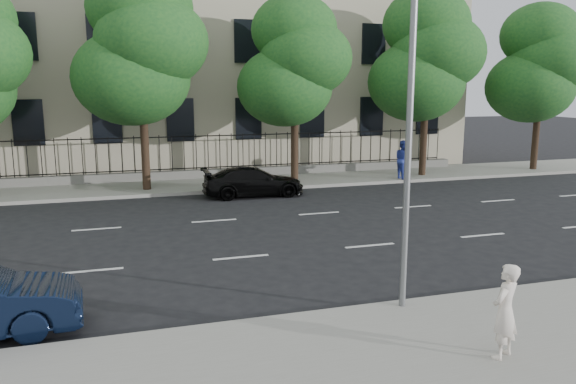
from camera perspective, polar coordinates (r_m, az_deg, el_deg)
name	(u,v)px	position (r m, az deg, el deg)	size (l,w,h in m)	color
ground	(263,288)	(13.74, -2.58, -9.67)	(120.00, 120.00, 0.00)	black
near_sidewalk	(320,362)	(10.22, 3.27, -16.85)	(60.00, 4.00, 0.15)	gray
far_sidewalk	(189,185)	(27.08, -9.99, 0.66)	(60.00, 4.00, 0.15)	gray
lane_markings	(226,237)	(18.16, -6.33, -4.54)	(49.60, 4.62, 0.01)	silver
masonry_building	(165,12)	(35.80, -12.35, 17.42)	(34.60, 12.11, 18.50)	#B3A68E
iron_fence	(185,168)	(28.65, -10.45, 2.37)	(30.00, 0.50, 2.20)	slate
street_light	(399,68)	(12.11, 11.20, 12.21)	(0.25, 3.32, 8.05)	slate
tree_c	(141,47)	(25.90, -14.72, 14.09)	(5.89, 5.50, 9.80)	#382619
tree_d	(295,62)	(27.12, 0.67, 13.07)	(5.34, 4.94, 8.84)	#382619
tree_e	(426,56)	(30.00, 13.88, 13.24)	(5.71, 5.31, 9.46)	#382619
tree_f	(540,64)	(34.08, 24.24, 11.77)	(5.52, 5.12, 9.01)	#382619
black_sedan	(253,182)	(24.48, -3.55, 1.06)	(1.79, 4.41, 1.28)	black
woman_near	(505,311)	(10.54, 21.17, -11.21)	(0.62, 0.40, 1.69)	white
pedestrian_far	(403,160)	(28.59, 11.62, 3.25)	(0.94, 0.73, 1.93)	#283794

